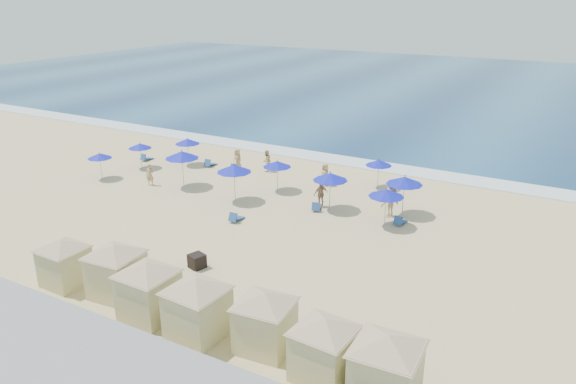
# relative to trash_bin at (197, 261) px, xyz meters

# --- Properties ---
(ground) EXTENTS (160.00, 160.00, 0.00)m
(ground) POSITION_rel_trash_bin_xyz_m (-1.34, 5.17, -0.36)
(ground) COLOR #D3BD86
(ground) RESTS_ON ground
(ocean) EXTENTS (160.00, 80.00, 0.06)m
(ocean) POSITION_rel_trash_bin_xyz_m (-1.34, 60.17, -0.33)
(ocean) COLOR navy
(ocean) RESTS_ON ground
(surf_line) EXTENTS (160.00, 2.50, 0.08)m
(surf_line) POSITION_rel_trash_bin_xyz_m (-1.34, 20.67, -0.32)
(surf_line) COLOR white
(surf_line) RESTS_ON ground
(seawall) EXTENTS (160.00, 6.10, 1.22)m
(seawall) POSITION_rel_trash_bin_xyz_m (-1.34, -8.33, 0.29)
(seawall) COLOR gray
(seawall) RESTS_ON ground
(trash_bin) EXTENTS (0.91, 0.91, 0.72)m
(trash_bin) POSITION_rel_trash_bin_xyz_m (0.00, 0.00, 0.00)
(trash_bin) COLOR black
(trash_bin) RESTS_ON ground
(cabana_0) EXTENTS (4.05, 4.05, 2.54)m
(cabana_0) POSITION_rel_trash_bin_xyz_m (-4.35, -4.40, 1.09)
(cabana_0) COLOR beige
(cabana_0) RESTS_ON ground
(cabana_1) EXTENTS (4.47, 4.47, 2.81)m
(cabana_1) POSITION_rel_trash_bin_xyz_m (-1.46, -3.92, 1.25)
(cabana_1) COLOR beige
(cabana_1) RESTS_ON ground
(cabana_2) EXTENTS (4.50, 4.50, 2.83)m
(cabana_2) POSITION_rel_trash_bin_xyz_m (1.07, -4.54, 1.26)
(cabana_2) COLOR beige
(cabana_2) RESTS_ON ground
(cabana_3) EXTENTS (4.53, 4.53, 2.85)m
(cabana_3) POSITION_rel_trash_bin_xyz_m (3.74, -4.63, 1.27)
(cabana_3) COLOR beige
(cabana_3) RESTS_ON ground
(cabana_4) EXTENTS (4.29, 4.29, 2.70)m
(cabana_4) POSITION_rel_trash_bin_xyz_m (6.55, -4.02, 1.19)
(cabana_4) COLOR beige
(cabana_4) RESTS_ON ground
(cabana_5) EXTENTS (4.29, 4.29, 2.70)m
(cabana_5) POSITION_rel_trash_bin_xyz_m (9.32, -4.46, 1.18)
(cabana_5) COLOR beige
(cabana_5) RESTS_ON ground
(cabana_6) EXTENTS (4.61, 4.61, 2.90)m
(cabana_6) POSITION_rel_trash_bin_xyz_m (11.67, -4.57, 1.30)
(cabana_6) COLOR beige
(cabana_6) RESTS_ON ground
(umbrella_0) EXTENTS (1.82, 1.82, 2.07)m
(umbrella_0) POSITION_rel_trash_bin_xyz_m (-14.31, 11.16, 1.43)
(umbrella_0) COLOR #A5A8AD
(umbrella_0) RESTS_ON ground
(umbrella_1) EXTENTS (1.79, 1.79, 2.03)m
(umbrella_1) POSITION_rel_trash_bin_xyz_m (-15.00, 7.72, 1.40)
(umbrella_1) COLOR #A5A8AD
(umbrella_1) RESTS_ON ground
(umbrella_2) EXTENTS (1.96, 1.96, 2.23)m
(umbrella_2) POSITION_rel_trash_bin_xyz_m (-11.64, 13.65, 1.57)
(umbrella_2) COLOR #A5A8AD
(umbrella_2) RESTS_ON ground
(umbrella_3) EXTENTS (2.38, 2.38, 2.71)m
(umbrella_3) POSITION_rel_trash_bin_xyz_m (-8.57, 9.33, 1.99)
(umbrella_3) COLOR #A5A8AD
(umbrella_3) RESTS_ON ground
(umbrella_4) EXTENTS (1.97, 1.97, 2.24)m
(umbrella_4) POSITION_rel_trash_bin_xyz_m (-2.35, 11.90, 1.58)
(umbrella_4) COLOR #A5A8AD
(umbrella_4) RESTS_ON ground
(umbrella_5) EXTENTS (2.29, 2.29, 2.60)m
(umbrella_5) POSITION_rel_trash_bin_xyz_m (-3.75, 8.77, 1.89)
(umbrella_5) COLOR #A5A8AD
(umbrella_5) RESTS_ON ground
(umbrella_6) EXTENTS (2.23, 2.23, 2.53)m
(umbrella_6) POSITION_rel_trash_bin_xyz_m (2.36, 10.50, 1.84)
(umbrella_6) COLOR #A5A8AD
(umbrella_6) RESTS_ON ground
(umbrella_7) EXTENTS (1.86, 1.86, 2.12)m
(umbrella_7) POSITION_rel_trash_bin_xyz_m (3.51, 15.96, 1.48)
(umbrella_7) COLOR #A5A8AD
(umbrella_7) RESTS_ON ground
(umbrella_8) EXTENTS (2.26, 2.26, 2.58)m
(umbrella_8) POSITION_rel_trash_bin_xyz_m (6.68, 11.97, 1.87)
(umbrella_8) COLOR #A5A8AD
(umbrella_8) RESTS_ON ground
(umbrella_9) EXTENTS (2.12, 2.12, 2.41)m
(umbrella_9) POSITION_rel_trash_bin_xyz_m (6.36, 9.71, 1.73)
(umbrella_9) COLOR #A5A8AD
(umbrella_9) RESTS_ON ground
(beach_chair_0) EXTENTS (0.56, 1.17, 0.63)m
(beach_chair_0) POSITION_rel_trash_bin_xyz_m (-15.42, 12.83, -0.14)
(beach_chair_0) COLOR navy
(beach_chair_0) RESTS_ON ground
(beach_chair_1) EXTENTS (0.55, 1.20, 0.66)m
(beach_chair_1) POSITION_rel_trash_bin_xyz_m (-9.90, 14.13, -0.13)
(beach_chair_1) COLOR navy
(beach_chair_1) RESTS_ON ground
(beach_chair_2) EXTENTS (0.54, 1.13, 0.61)m
(beach_chair_2) POSITION_rel_trash_bin_xyz_m (-7.54, 14.25, -0.15)
(beach_chair_2) COLOR navy
(beach_chair_2) RESTS_ON ground
(beach_chair_3) EXTENTS (0.57, 1.20, 0.65)m
(beach_chair_3) POSITION_rel_trash_bin_xyz_m (-1.74, 5.92, -0.14)
(beach_chair_3) COLOR navy
(beach_chair_3) RESTS_ON ground
(beach_chair_4) EXTENTS (0.86, 1.24, 0.63)m
(beach_chair_4) POSITION_rel_trash_bin_xyz_m (1.70, 9.94, -0.14)
(beach_chair_4) COLOR navy
(beach_chair_4) RESTS_ON ground
(beach_chair_5) EXTENTS (0.57, 1.17, 0.63)m
(beach_chair_5) POSITION_rel_trash_bin_xyz_m (7.09, 10.34, -0.14)
(beach_chair_5) COLOR navy
(beach_chair_5) RESTS_ON ground
(beachgoer_0) EXTENTS (0.66, 0.53, 1.58)m
(beachgoer_0) POSITION_rel_trash_bin_xyz_m (-10.82, 8.37, 0.43)
(beachgoer_0) COLOR tan
(beachgoer_0) RESTS_ON ground
(beachgoer_1) EXTENTS (0.65, 0.82, 1.68)m
(beachgoer_1) POSITION_rel_trash_bin_xyz_m (-5.31, 15.27, 0.48)
(beachgoer_1) COLOR tan
(beachgoer_1) RESTS_ON ground
(beachgoer_2) EXTENTS (0.91, 1.07, 1.72)m
(beachgoer_2) POSITION_rel_trash_bin_xyz_m (1.64, 10.69, 0.50)
(beachgoer_2) COLOR tan
(beachgoer_2) RESTS_ON ground
(beachgoer_3) EXTENTS (1.30, 1.40, 1.90)m
(beachgoer_3) POSITION_rel_trash_bin_xyz_m (6.04, 11.42, 0.59)
(beachgoer_3) COLOR tan
(beachgoer_3) RESTS_ON ground
(beachgoer_4) EXTENTS (0.94, 0.81, 1.62)m
(beachgoer_4) POSITION_rel_trash_bin_xyz_m (0.07, 14.52, 0.45)
(beachgoer_4) COLOR tan
(beachgoer_4) RESTS_ON ground
(beachgoer_5) EXTENTS (0.91, 0.72, 1.64)m
(beachgoer_5) POSITION_rel_trash_bin_xyz_m (-7.52, 14.59, 0.46)
(beachgoer_5) COLOR tan
(beachgoer_5) RESTS_ON ground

